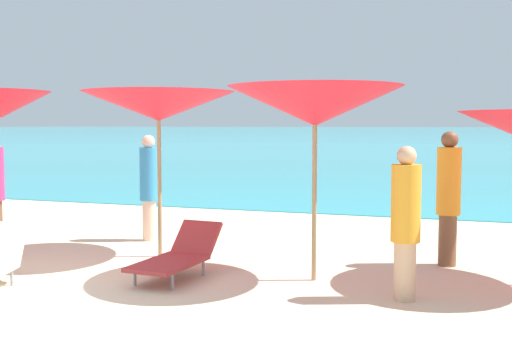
% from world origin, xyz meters
% --- Properties ---
extents(ground_plane, '(50.00, 100.00, 0.30)m').
position_xyz_m(ground_plane, '(0.00, 10.00, -0.15)').
color(ground_plane, beige).
extents(ocean_water, '(650.00, 440.00, 0.02)m').
position_xyz_m(ocean_water, '(0.00, 227.31, 0.01)').
color(ocean_water, '#2DADBC').
rests_on(ocean_water, ground_plane).
extents(umbrella_4, '(2.26, 2.26, 2.35)m').
position_xyz_m(umbrella_4, '(0.99, 2.51, 2.14)').
color(umbrella_4, '#9E7F59').
rests_on(umbrella_4, ground_plane).
extents(umbrella_5, '(2.11, 2.11, 2.34)m').
position_xyz_m(umbrella_5, '(3.38, 1.90, 2.10)').
color(umbrella_5, '#9E7F59').
rests_on(umbrella_5, ground_plane).
extents(lounge_chair_2, '(0.71, 1.47, 0.61)m').
position_xyz_m(lounge_chair_2, '(1.75, 1.50, 0.28)').
color(lounge_chair_2, '#A53333').
rests_on(lounge_chair_2, ground_plane).
extents(beachgoer_2, '(0.31, 0.31, 1.66)m').
position_xyz_m(beachgoer_2, '(4.49, 1.38, 0.88)').
color(beachgoer_2, '#DBAA84').
rests_on(beachgoer_2, ground_plane).
extents(beachgoer_3, '(0.31, 0.31, 1.80)m').
position_xyz_m(beachgoer_3, '(4.89, 3.23, 0.96)').
color(beachgoer_3, brown).
rests_on(beachgoer_3, ground_plane).
extents(beachgoer_4, '(0.29, 0.29, 1.71)m').
position_xyz_m(beachgoer_4, '(0.25, 3.55, 0.92)').
color(beachgoer_4, beige).
rests_on(beachgoer_4, ground_plane).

